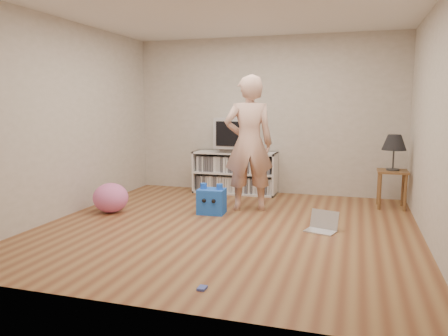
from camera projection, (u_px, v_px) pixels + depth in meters
ground at (228, 227)px, 5.37m from camera, size 4.50×4.50×0.00m
walls at (228, 121)px, 5.18m from camera, size 4.52×4.52×2.60m
ceiling at (228, 7)px, 4.99m from camera, size 4.50×4.50×0.01m
media_unit at (235, 172)px, 7.38m from camera, size 1.40×0.45×0.70m
dvd_deck at (235, 150)px, 7.31m from camera, size 0.45×0.35×0.07m
crt_tv at (235, 133)px, 7.27m from camera, size 0.60×0.53×0.50m
side_table at (392, 180)px, 6.30m from camera, size 0.42×0.42×0.55m
table_lamp at (394, 143)px, 6.22m from camera, size 0.34×0.34×0.52m
person at (249, 144)px, 6.11m from camera, size 0.80×0.65×1.89m
laptop at (322, 225)px, 5.19m from camera, size 0.41×0.36×0.24m
playing_cards at (202, 288)px, 3.56m from camera, size 0.07×0.09×0.02m
plush_blue at (212, 201)px, 6.00m from camera, size 0.38×0.33×0.42m
plush_pink at (111, 198)px, 6.06m from camera, size 0.60×0.60×0.41m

